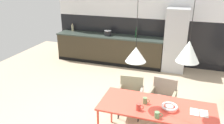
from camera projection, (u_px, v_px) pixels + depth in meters
ground_plane at (114, 124)px, 4.26m from camera, size 9.14×9.14×0.00m
back_wall_splashback_dark at (147, 41)px, 7.05m from camera, size 6.03×0.12×1.43m
kitchen_counter at (109, 49)px, 7.17m from camera, size 3.44×0.63×0.89m
refrigerator_column at (176, 40)px, 6.41m from camera, size 0.62×0.60×1.83m
dining_table at (156, 109)px, 3.52m from camera, size 1.81×0.76×0.74m
armchair_by_stool at (163, 94)px, 4.34m from camera, size 0.54×0.53×0.80m
armchair_head_of_table at (131, 91)px, 4.45m from camera, size 0.53×0.51×0.78m
fruit_bowl at (169, 107)px, 3.41m from camera, size 0.25×0.25×0.07m
open_book at (199, 113)px, 3.32m from camera, size 0.25×0.20×0.02m
mug_wide_latte at (157, 115)px, 3.20m from camera, size 0.12×0.07×0.10m
mug_glass_clear at (145, 101)px, 3.56m from camera, size 0.12×0.07×0.10m
mug_tall_blue at (139, 107)px, 3.38m from camera, size 0.12×0.07×0.11m
cooking_pot at (108, 33)px, 6.97m from camera, size 0.23×0.23×0.18m
bottle_oil_tall at (136, 33)px, 6.74m from camera, size 0.06×0.06×0.31m
bottle_spice_small at (73, 28)px, 7.54m from camera, size 0.07×0.07×0.25m
pendant_lamp_over_table_near at (136, 54)px, 3.28m from camera, size 0.31×0.31×1.35m
pendant_lamp_over_table_far at (188, 51)px, 3.01m from camera, size 0.31×0.31×1.26m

